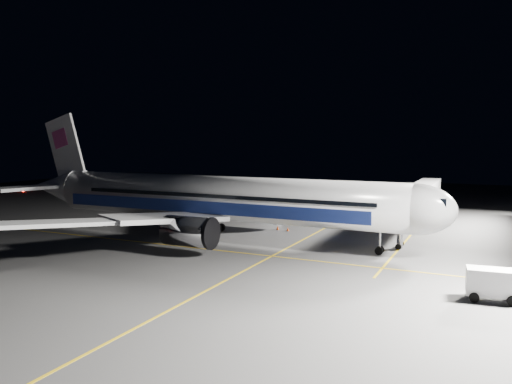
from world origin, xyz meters
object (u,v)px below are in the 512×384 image
at_px(baggage_tug, 283,214).
at_px(jet_bridge, 417,197).
at_px(safety_cone_b, 278,228).
at_px(safety_cone_c, 297,223).
at_px(safety_cone_a, 288,229).
at_px(service_truck, 499,284).
at_px(airliner, 212,199).

bearing_deg(baggage_tug, jet_bridge, -0.72).
bearing_deg(baggage_tug, safety_cone_b, -71.11).
height_order(jet_bridge, baggage_tug, jet_bridge).
relative_size(baggage_tug, safety_cone_b, 4.14).
xyz_separation_m(jet_bridge, safety_cone_c, (-16.65, -4.06, -4.26)).
relative_size(jet_bridge, safety_cone_a, 62.73).
bearing_deg(jet_bridge, baggage_tug, 178.54).
xyz_separation_m(service_truck, safety_cone_c, (-26.95, 26.30, -1.04)).
bearing_deg(safety_cone_b, safety_cone_a, -11.82).
height_order(service_truck, safety_cone_a, service_truck).
distance_m(jet_bridge, safety_cone_a, 18.97).
bearing_deg(service_truck, airliner, 154.24).
distance_m(airliner, safety_cone_b, 11.70).
distance_m(baggage_tug, safety_cone_c, 6.18).
relative_size(airliner, safety_cone_a, 112.11).
bearing_deg(baggage_tug, safety_cone_a, -63.21).
bearing_deg(safety_cone_c, baggage_tug, 131.92).
bearing_deg(airliner, safety_cone_a, 51.27).
relative_size(jet_bridge, service_truck, 6.69).
bearing_deg(safety_cone_c, airliner, -114.64).
bearing_deg(baggage_tug, service_truck, -44.08).
relative_size(airliner, safety_cone_c, 95.90).
distance_m(airliner, jet_bridge, 29.31).
distance_m(jet_bridge, service_truck, 32.21).
bearing_deg(jet_bridge, service_truck, -71.26).
height_order(jet_bridge, safety_cone_b, jet_bridge).
xyz_separation_m(airliner, safety_cone_c, (6.42, 14.00, -4.84)).
xyz_separation_m(service_truck, baggage_tug, (-31.07, 30.88, -0.55)).
bearing_deg(jet_bridge, safety_cone_b, -153.34).
height_order(airliner, baggage_tug, airliner).
height_order(airliner, safety_cone_b, airliner).
xyz_separation_m(airliner, safety_cone_b, (5.39, 9.18, -4.87)).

